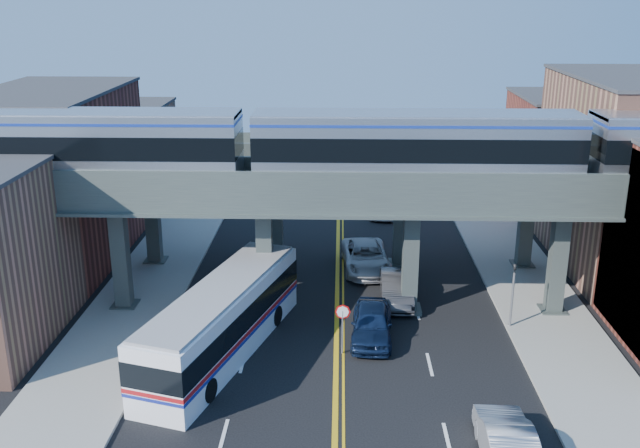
{
  "coord_description": "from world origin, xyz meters",
  "views": [
    {
      "loc": [
        0.12,
        -28.55,
        17.08
      ],
      "look_at": [
        -0.95,
        7.89,
        5.13
      ],
      "focal_mm": 40.0,
      "sensor_mm": 36.0,
      "label": 1
    }
  ],
  "objects_px": {
    "stop_sign": "(343,321)",
    "car_parked_curb": "(507,443)",
    "transit_bus": "(222,321)",
    "car_lane_a": "(372,323)",
    "transit_train": "(416,145)",
    "car_lane_b": "(397,288)",
    "car_lane_c": "(366,257)",
    "car_lane_d": "(385,203)",
    "traffic_signal": "(513,288)"
  },
  "relations": [
    {
      "from": "traffic_signal",
      "to": "transit_bus",
      "type": "height_order",
      "value": "traffic_signal"
    },
    {
      "from": "car_lane_a",
      "to": "car_lane_d",
      "type": "height_order",
      "value": "car_lane_a"
    },
    {
      "from": "car_lane_a",
      "to": "car_lane_c",
      "type": "xyz_separation_m",
      "value": [
        0.0,
        9.63,
        -0.02
      ]
    },
    {
      "from": "traffic_signal",
      "to": "car_lane_a",
      "type": "bearing_deg",
      "value": -169.33
    },
    {
      "from": "traffic_signal",
      "to": "transit_bus",
      "type": "distance_m",
      "value": 15.12
    },
    {
      "from": "transit_train",
      "to": "transit_bus",
      "type": "bearing_deg",
      "value": -151.96
    },
    {
      "from": "traffic_signal",
      "to": "car_lane_c",
      "type": "xyz_separation_m",
      "value": [
        -7.4,
        8.23,
        -1.45
      ]
    },
    {
      "from": "stop_sign",
      "to": "car_lane_b",
      "type": "distance_m",
      "value": 7.04
    },
    {
      "from": "transit_bus",
      "to": "car_parked_curb",
      "type": "bearing_deg",
      "value": -107.89
    },
    {
      "from": "transit_train",
      "to": "car_parked_curb",
      "type": "bearing_deg",
      "value": -79.59
    },
    {
      "from": "transit_bus",
      "to": "stop_sign",
      "type": "bearing_deg",
      "value": -72.13
    },
    {
      "from": "car_lane_c",
      "to": "traffic_signal",
      "type": "bearing_deg",
      "value": -52.44
    },
    {
      "from": "traffic_signal",
      "to": "car_lane_d",
      "type": "bearing_deg",
      "value": 104.84
    },
    {
      "from": "car_lane_a",
      "to": "transit_train",
      "type": "bearing_deg",
      "value": 60.18
    },
    {
      "from": "transit_train",
      "to": "car_lane_a",
      "type": "bearing_deg",
      "value": -123.29
    },
    {
      "from": "car_lane_c",
      "to": "car_lane_d",
      "type": "xyz_separation_m",
      "value": [
        1.95,
        12.34,
        -0.0
      ]
    },
    {
      "from": "transit_bus",
      "to": "car_lane_a",
      "type": "xyz_separation_m",
      "value": [
        7.38,
        1.72,
        -0.87
      ]
    },
    {
      "from": "transit_train",
      "to": "car_lane_a",
      "type": "height_order",
      "value": "transit_train"
    },
    {
      "from": "transit_train",
      "to": "car_lane_b",
      "type": "distance_m",
      "value": 8.74
    },
    {
      "from": "car_lane_a",
      "to": "traffic_signal",
      "type": "bearing_deg",
      "value": 14.14
    },
    {
      "from": "traffic_signal",
      "to": "car_lane_b",
      "type": "distance_m",
      "value": 6.8
    },
    {
      "from": "car_lane_a",
      "to": "car_lane_b",
      "type": "distance_m",
      "value": 4.92
    },
    {
      "from": "stop_sign",
      "to": "car_parked_curb",
      "type": "xyz_separation_m",
      "value": [
        6.2,
        -8.45,
        -0.89
      ]
    },
    {
      "from": "transit_train",
      "to": "car_lane_b",
      "type": "xyz_separation_m",
      "value": [
        -0.62,
        1.25,
        -8.63
      ]
    },
    {
      "from": "traffic_signal",
      "to": "car_lane_d",
      "type": "height_order",
      "value": "traffic_signal"
    },
    {
      "from": "transit_train",
      "to": "car_lane_d",
      "type": "height_order",
      "value": "transit_train"
    },
    {
      "from": "car_lane_a",
      "to": "car_parked_curb",
      "type": "distance_m",
      "value": 11.1
    },
    {
      "from": "traffic_signal",
      "to": "car_lane_d",
      "type": "xyz_separation_m",
      "value": [
        -5.45,
        20.57,
        -1.46
      ]
    },
    {
      "from": "transit_train",
      "to": "stop_sign",
      "type": "distance_m",
      "value": 9.91
    },
    {
      "from": "car_lane_c",
      "to": "car_parked_curb",
      "type": "relative_size",
      "value": 1.15
    },
    {
      "from": "traffic_signal",
      "to": "transit_bus",
      "type": "bearing_deg",
      "value": -168.09
    },
    {
      "from": "transit_train",
      "to": "car_lane_b",
      "type": "height_order",
      "value": "transit_train"
    },
    {
      "from": "transit_train",
      "to": "transit_bus",
      "type": "distance_m",
      "value": 13.35
    },
    {
      "from": "stop_sign",
      "to": "transit_bus",
      "type": "relative_size",
      "value": 0.2
    },
    {
      "from": "stop_sign",
      "to": "car_lane_a",
      "type": "distance_m",
      "value": 2.37
    },
    {
      "from": "transit_bus",
      "to": "car_parked_curb",
      "type": "relative_size",
      "value": 2.55
    },
    {
      "from": "transit_bus",
      "to": "car_lane_d",
      "type": "relative_size",
      "value": 2.32
    },
    {
      "from": "transit_train",
      "to": "car_parked_curb",
      "type": "xyz_separation_m",
      "value": [
        2.47,
        -13.45,
        -8.59
      ]
    },
    {
      "from": "transit_bus",
      "to": "car_lane_d",
      "type": "xyz_separation_m",
      "value": [
        9.33,
        23.69,
        -0.9
      ]
    },
    {
      "from": "car_lane_b",
      "to": "car_lane_c",
      "type": "height_order",
      "value": "car_lane_c"
    },
    {
      "from": "transit_train",
      "to": "traffic_signal",
      "type": "bearing_deg",
      "value": -21.14
    },
    {
      "from": "transit_bus",
      "to": "car_lane_b",
      "type": "xyz_separation_m",
      "value": [
        8.99,
        6.37,
        -0.91
      ]
    },
    {
      "from": "stop_sign",
      "to": "car_lane_a",
      "type": "relative_size",
      "value": 0.51
    },
    {
      "from": "transit_bus",
      "to": "car_lane_d",
      "type": "height_order",
      "value": "transit_bus"
    },
    {
      "from": "traffic_signal",
      "to": "car_lane_b",
      "type": "bearing_deg",
      "value": 150.68
    },
    {
      "from": "car_lane_b",
      "to": "car_parked_curb",
      "type": "distance_m",
      "value": 15.02
    },
    {
      "from": "transit_bus",
      "to": "car_parked_curb",
      "type": "distance_m",
      "value": 14.7
    },
    {
      "from": "transit_train",
      "to": "transit_bus",
      "type": "height_order",
      "value": "transit_train"
    },
    {
      "from": "car_parked_curb",
      "to": "transit_train",
      "type": "bearing_deg",
      "value": -78.27
    },
    {
      "from": "stop_sign",
      "to": "car_lane_a",
      "type": "bearing_deg",
      "value": 46.96
    }
  ]
}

